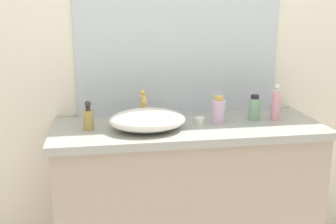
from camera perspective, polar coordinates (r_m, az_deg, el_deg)
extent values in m
cube|color=silver|center=(2.40, -1.03, 9.49)|extent=(6.00, 0.06, 2.60)
cube|color=gray|center=(2.37, 2.70, -12.73)|extent=(1.40, 0.50, 0.85)
cube|color=gray|center=(2.20, 2.84, -2.29)|extent=(1.44, 0.54, 0.04)
cube|color=#B2BCC6|center=(2.37, 1.60, 12.75)|extent=(1.18, 0.01, 1.08)
ellipsoid|color=silver|center=(2.09, -2.90, -1.10)|extent=(0.39, 0.31, 0.11)
cylinder|color=#DEB250|center=(2.26, -3.45, 0.58)|extent=(0.03, 0.03, 0.14)
cylinder|color=#DEB250|center=(2.21, -3.35, 1.77)|extent=(0.02, 0.09, 0.02)
sphere|color=#DEB250|center=(2.26, -3.52, 2.72)|extent=(0.03, 0.03, 0.03)
cylinder|color=pink|center=(2.34, 14.82, 0.80)|extent=(0.05, 0.05, 0.16)
cylinder|color=silver|center=(2.33, 14.96, 2.90)|extent=(0.02, 0.02, 0.02)
sphere|color=silver|center=(2.32, 15.00, 3.46)|extent=(0.03, 0.03, 0.03)
cylinder|color=silver|center=(2.31, 15.11, 3.41)|extent=(0.01, 0.02, 0.01)
cylinder|color=#A99049|center=(2.13, -11.03, -1.12)|extent=(0.05, 0.05, 0.10)
cylinder|color=#373028|center=(2.11, -11.11, 0.45)|extent=(0.02, 0.02, 0.02)
sphere|color=#2B3023|center=(2.11, -11.14, 1.11)|extent=(0.03, 0.03, 0.03)
cylinder|color=#382926|center=(2.10, -11.15, 1.04)|extent=(0.01, 0.02, 0.01)
cylinder|color=#CBACCF|center=(2.23, 7.06, 0.09)|extent=(0.07, 0.07, 0.13)
cylinder|color=gold|center=(2.22, 7.12, 1.93)|extent=(0.04, 0.04, 0.02)
cylinder|color=#79A482|center=(2.32, 11.94, 0.38)|extent=(0.06, 0.06, 0.12)
cylinder|color=black|center=(2.30, 12.03, 2.10)|extent=(0.04, 0.04, 0.02)
cylinder|color=silver|center=(2.21, 4.45, -1.21)|extent=(0.05, 0.05, 0.04)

